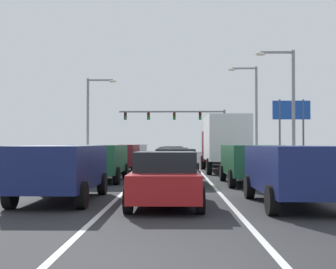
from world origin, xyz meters
TOP-DOWN VIEW (x-y plane):
  - ground_plane at (0.00, 21.29)m, footprint 138.36×138.36m
  - lane_stripe_between_right_lane_and_center_lane at (1.70, 26.61)m, footprint 0.14×58.54m
  - lane_stripe_between_center_lane_and_left_lane at (-1.70, 26.61)m, footprint 0.14×58.54m
  - snow_bank_right_shoulder at (7.00, 26.61)m, footprint 1.29×58.54m
  - snow_bank_left_shoulder at (-7.00, 26.61)m, footprint 1.35×58.54m
  - suv_navy_right_lane_nearest at (3.44, 6.48)m, footprint 2.16×4.90m
  - suv_green_right_lane_second at (3.31, 13.21)m, footprint 2.16×4.90m
  - box_truck_right_lane_third at (3.16, 21.56)m, footprint 2.53×7.20m
  - suv_white_right_lane_fourth at (3.29, 29.00)m, footprint 2.16×4.90m
  - sedan_silver_right_lane_fifth at (3.60, 34.77)m, footprint 2.00×4.50m
  - sedan_red_center_lane_nearest at (-0.13, 6.51)m, footprint 2.00×4.50m
  - sedan_black_center_lane_second at (0.15, 13.38)m, footprint 2.00×4.50m
  - sedan_gray_center_lane_third at (-0.00, 19.44)m, footprint 2.00×4.50m
  - sedan_tan_center_lane_fourth at (-0.12, 25.75)m, footprint 2.00×4.50m
  - sedan_charcoal_center_lane_fifth at (-0.08, 32.71)m, footprint 2.00×4.50m
  - suv_navy_left_lane_nearest at (-3.29, 7.49)m, footprint 2.16×4.90m
  - suv_green_left_lane_second at (-3.31, 14.66)m, footprint 2.16×4.90m
  - suv_maroon_left_lane_third at (-3.23, 21.60)m, footprint 2.16×4.90m
  - sedan_white_left_lane_fourth at (-3.64, 28.17)m, footprint 2.00×4.50m
  - suv_silver_left_lane_fifth at (-3.51, 33.93)m, footprint 2.16×4.90m
  - traffic_light_gantry at (1.31, 53.20)m, footprint 14.00×0.47m
  - street_lamp_right_mid at (7.64, 23.95)m, footprint 2.66×0.36m
  - street_lamp_right_far at (7.11, 34.59)m, footprint 2.66×0.36m
  - street_lamp_left_mid at (-7.22, 33.65)m, footprint 2.66×0.36m
  - roadside_sign_right at (10.03, 32.39)m, footprint 3.20×0.16m

SIDE VIEW (x-z plane):
  - ground_plane at x=0.00m, z-range 0.00..0.00m
  - lane_stripe_between_right_lane_and_center_lane at x=1.70m, z-range 0.00..0.01m
  - lane_stripe_between_center_lane_and_left_lane at x=-1.70m, z-range 0.00..0.01m
  - snow_bank_right_shoulder at x=7.00m, z-range 0.00..0.46m
  - snow_bank_left_shoulder at x=-7.00m, z-range 0.00..0.78m
  - sedan_silver_right_lane_fifth at x=3.60m, z-range 0.01..1.52m
  - sedan_red_center_lane_nearest at x=-0.13m, z-range 0.01..1.52m
  - sedan_black_center_lane_second at x=0.15m, z-range 0.01..1.52m
  - sedan_gray_center_lane_third at x=0.00m, z-range 0.01..1.52m
  - sedan_tan_center_lane_fourth at x=-0.12m, z-range 0.01..1.52m
  - sedan_charcoal_center_lane_fifth at x=-0.08m, z-range 0.01..1.52m
  - sedan_white_left_lane_fourth at x=-3.64m, z-range 0.01..1.52m
  - suv_navy_right_lane_nearest at x=3.44m, z-range 0.18..1.85m
  - suv_green_right_lane_second at x=3.31m, z-range 0.18..1.85m
  - suv_white_right_lane_fourth at x=3.29m, z-range 0.18..1.85m
  - suv_navy_left_lane_nearest at x=-3.29m, z-range 0.18..1.85m
  - suv_green_left_lane_second at x=-3.31m, z-range 0.18..1.85m
  - suv_maroon_left_lane_third at x=-3.23m, z-range 0.18..1.85m
  - suv_silver_left_lane_fifth at x=-3.51m, z-range 0.18..1.85m
  - box_truck_right_lane_third at x=3.16m, z-range 0.22..3.58m
  - roadside_sign_right at x=10.03m, z-range 1.27..6.77m
  - street_lamp_left_mid at x=-7.22m, z-range 0.79..8.31m
  - street_lamp_right_mid at x=7.64m, z-range 0.80..8.78m
  - traffic_light_gantry at x=1.31m, z-range 1.79..7.99m
  - street_lamp_right_far at x=7.11m, z-range 0.82..9.51m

